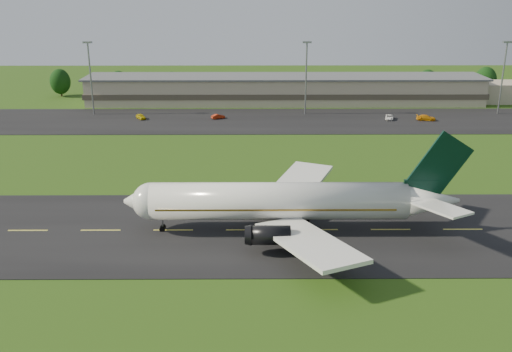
{
  "coord_description": "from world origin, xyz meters",
  "views": [
    {
      "loc": [
        -9.93,
        -79.07,
        35.74
      ],
      "look_at": [
        -9.4,
        8.0,
        6.0
      ],
      "focal_mm": 40.0,
      "sensor_mm": 36.0,
      "label": 1
    }
  ],
  "objects_px": {
    "terminal": "(305,90)",
    "light_mast_centre": "(306,69)",
    "service_vehicle_a": "(141,117)",
    "service_vehicle_b": "(218,116)",
    "light_mast_east": "(504,69)",
    "airliner": "(284,202)",
    "light_mast_west": "(90,69)",
    "service_vehicle_d": "(426,118)",
    "service_vehicle_c": "(389,117)"
  },
  "relations": [
    {
      "from": "light_mast_east",
      "to": "service_vehicle_a",
      "type": "height_order",
      "value": "light_mast_east"
    },
    {
      "from": "service_vehicle_d",
      "to": "service_vehicle_c",
      "type": "bearing_deg",
      "value": 91.45
    },
    {
      "from": "terminal",
      "to": "service_vehicle_a",
      "type": "bearing_deg",
      "value": -154.58
    },
    {
      "from": "light_mast_west",
      "to": "service_vehicle_b",
      "type": "height_order",
      "value": "light_mast_west"
    },
    {
      "from": "airliner",
      "to": "terminal",
      "type": "xyz_separation_m",
      "value": [
        11.64,
        96.18,
        -0.67
      ]
    },
    {
      "from": "light_mast_centre",
      "to": "service_vehicle_c",
      "type": "relative_size",
      "value": 4.54
    },
    {
      "from": "light_mast_west",
      "to": "service_vehicle_c",
      "type": "xyz_separation_m",
      "value": [
        82.43,
        -7.08,
        -12.01
      ]
    },
    {
      "from": "airliner",
      "to": "light_mast_centre",
      "type": "distance_m",
      "value": 81.06
    },
    {
      "from": "light_mast_west",
      "to": "service_vehicle_b",
      "type": "distance_m",
      "value": 38.01
    },
    {
      "from": "service_vehicle_b",
      "to": "airliner",
      "type": "bearing_deg",
      "value": 163.35
    },
    {
      "from": "terminal",
      "to": "light_mast_west",
      "type": "distance_m",
      "value": 64.1
    },
    {
      "from": "light_mast_centre",
      "to": "service_vehicle_c",
      "type": "xyz_separation_m",
      "value": [
        22.43,
        -7.08,
        -12.01
      ]
    },
    {
      "from": "service_vehicle_b",
      "to": "service_vehicle_c",
      "type": "height_order",
      "value": "service_vehicle_c"
    },
    {
      "from": "service_vehicle_c",
      "to": "service_vehicle_d",
      "type": "relative_size",
      "value": 0.87
    },
    {
      "from": "service_vehicle_a",
      "to": "service_vehicle_b",
      "type": "height_order",
      "value": "service_vehicle_a"
    },
    {
      "from": "light_mast_east",
      "to": "service_vehicle_d",
      "type": "distance_m",
      "value": 27.1
    },
    {
      "from": "light_mast_centre",
      "to": "service_vehicle_d",
      "type": "relative_size",
      "value": 3.96
    },
    {
      "from": "light_mast_west",
      "to": "service_vehicle_c",
      "type": "distance_m",
      "value": 83.6
    },
    {
      "from": "light_mast_west",
      "to": "service_vehicle_d",
      "type": "height_order",
      "value": "light_mast_west"
    },
    {
      "from": "light_mast_west",
      "to": "light_mast_east",
      "type": "xyz_separation_m",
      "value": [
        115.0,
        0.0,
        0.0
      ]
    },
    {
      "from": "airliner",
      "to": "light_mast_west",
      "type": "xyz_separation_m",
      "value": [
        -49.76,
        80.0,
        8.08
      ]
    },
    {
      "from": "light_mast_centre",
      "to": "light_mast_east",
      "type": "relative_size",
      "value": 1.0
    },
    {
      "from": "light_mast_west",
      "to": "service_vehicle_c",
      "type": "bearing_deg",
      "value": -4.91
    },
    {
      "from": "service_vehicle_a",
      "to": "light_mast_east",
      "type": "bearing_deg",
      "value": -29.49
    },
    {
      "from": "light_mast_east",
      "to": "service_vehicle_a",
      "type": "relative_size",
      "value": 5.06
    },
    {
      "from": "terminal",
      "to": "service_vehicle_d",
      "type": "bearing_deg",
      "value": -38.56
    },
    {
      "from": "light_mast_east",
      "to": "service_vehicle_b",
      "type": "xyz_separation_m",
      "value": [
        -79.42,
        -5.85,
        -12.02
      ]
    },
    {
      "from": "airliner",
      "to": "service_vehicle_d",
      "type": "xyz_separation_m",
      "value": [
        42.34,
        71.71,
        -3.82
      ]
    },
    {
      "from": "light_mast_east",
      "to": "service_vehicle_d",
      "type": "xyz_separation_m",
      "value": [
        -22.89,
        -8.29,
        -11.89
      ]
    },
    {
      "from": "light_mast_west",
      "to": "service_vehicle_b",
      "type": "bearing_deg",
      "value": -9.33
    },
    {
      "from": "terminal",
      "to": "light_mast_centre",
      "type": "xyz_separation_m",
      "value": [
        -1.4,
        -16.18,
        8.75
      ]
    },
    {
      "from": "terminal",
      "to": "light_mast_centre",
      "type": "bearing_deg",
      "value": -94.95
    },
    {
      "from": "service_vehicle_c",
      "to": "service_vehicle_a",
      "type": "bearing_deg",
      "value": -166.89
    },
    {
      "from": "light_mast_centre",
      "to": "service_vehicle_d",
      "type": "xyz_separation_m",
      "value": [
        32.11,
        -8.29,
        -11.89
      ]
    },
    {
      "from": "service_vehicle_d",
      "to": "light_mast_east",
      "type": "bearing_deg",
      "value": -61.51
    },
    {
      "from": "terminal",
      "to": "light_mast_east",
      "type": "distance_m",
      "value": 56.67
    },
    {
      "from": "service_vehicle_a",
      "to": "service_vehicle_d",
      "type": "height_order",
      "value": "service_vehicle_d"
    },
    {
      "from": "airliner",
      "to": "light_mast_east",
      "type": "relative_size",
      "value": 2.52
    },
    {
      "from": "airliner",
      "to": "service_vehicle_b",
      "type": "xyz_separation_m",
      "value": [
        -14.18,
        74.15,
        -3.94
      ]
    },
    {
      "from": "light_mast_west",
      "to": "light_mast_east",
      "type": "relative_size",
      "value": 1.0
    },
    {
      "from": "light_mast_centre",
      "to": "light_mast_east",
      "type": "xyz_separation_m",
      "value": [
        55.0,
        0.0,
        0.0
      ]
    },
    {
      "from": "service_vehicle_b",
      "to": "service_vehicle_d",
      "type": "distance_m",
      "value": 56.58
    },
    {
      "from": "service_vehicle_d",
      "to": "light_mast_west",
      "type": "bearing_deg",
      "value": 93.43
    },
    {
      "from": "terminal",
      "to": "service_vehicle_d",
      "type": "distance_m",
      "value": 39.39
    },
    {
      "from": "service_vehicle_b",
      "to": "service_vehicle_c",
      "type": "xyz_separation_m",
      "value": [
        46.85,
        -1.23,
        0.01
      ]
    },
    {
      "from": "light_mast_east",
      "to": "airliner",
      "type": "bearing_deg",
      "value": -129.2
    },
    {
      "from": "terminal",
      "to": "light_mast_centre",
      "type": "relative_size",
      "value": 7.13
    },
    {
      "from": "light_mast_centre",
      "to": "service_vehicle_c",
      "type": "height_order",
      "value": "light_mast_centre"
    },
    {
      "from": "light_mast_west",
      "to": "light_mast_east",
      "type": "height_order",
      "value": "same"
    },
    {
      "from": "service_vehicle_a",
      "to": "service_vehicle_d",
      "type": "distance_m",
      "value": 77.68
    }
  ]
}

